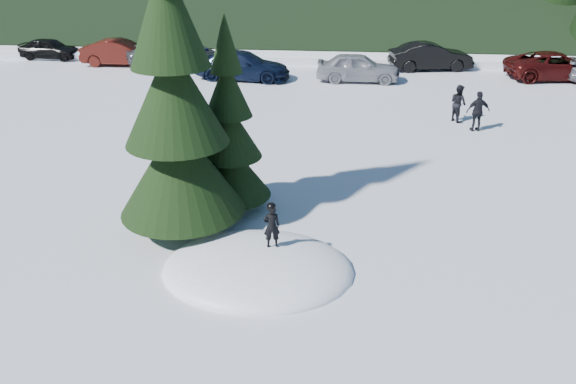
# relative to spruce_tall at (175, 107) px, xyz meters

# --- Properties ---
(ground) EXTENTS (200.00, 200.00, 0.00)m
(ground) POSITION_rel_spruce_tall_xyz_m (2.20, -1.80, -3.32)
(ground) COLOR white
(ground) RESTS_ON ground
(snow_mound) EXTENTS (4.48, 3.52, 0.96)m
(snow_mound) POSITION_rel_spruce_tall_xyz_m (2.20, -1.80, -3.32)
(snow_mound) COLOR white
(snow_mound) RESTS_ON ground
(spruce_tall) EXTENTS (3.20, 3.20, 8.60)m
(spruce_tall) POSITION_rel_spruce_tall_xyz_m (0.00, 0.00, 0.00)
(spruce_tall) COLOR #312010
(spruce_tall) RESTS_ON ground
(spruce_short) EXTENTS (2.20, 2.20, 5.37)m
(spruce_short) POSITION_rel_spruce_tall_xyz_m (1.00, 1.40, -1.22)
(spruce_short) COLOR #312010
(spruce_short) RESTS_ON ground
(child_skier) EXTENTS (0.43, 0.33, 1.05)m
(child_skier) POSITION_rel_spruce_tall_xyz_m (2.50, -1.49, -2.31)
(child_skier) COLOR black
(child_skier) RESTS_ON snow_mound
(adult_0) EXTENTS (0.86, 0.93, 1.52)m
(adult_0) POSITION_rel_spruce_tall_xyz_m (8.75, 10.26, -2.56)
(adult_0) COLOR black
(adult_0) RESTS_ON ground
(adult_1) EXTENTS (0.98, 0.54, 1.58)m
(adult_1) POSITION_rel_spruce_tall_xyz_m (9.29, 9.03, -2.53)
(adult_1) COLOR black
(adult_1) RESTS_ON ground
(car_0) EXTENTS (3.85, 1.78, 1.28)m
(car_0) POSITION_rel_spruce_tall_xyz_m (-14.03, 20.64, -2.68)
(car_0) COLOR black
(car_0) RESTS_ON ground
(car_1) EXTENTS (4.53, 1.66, 1.48)m
(car_1) POSITION_rel_spruce_tall_xyz_m (-9.00, 19.34, -2.58)
(car_1) COLOR #3F110B
(car_1) RESTS_ON ground
(car_2) EXTENTS (5.81, 4.42, 1.47)m
(car_2) POSITION_rel_spruce_tall_xyz_m (-6.06, 19.73, -2.59)
(car_2) COLOR #414348
(car_2) RESTS_ON ground
(car_3) EXTENTS (5.22, 2.59, 1.46)m
(car_3) POSITION_rel_spruce_tall_xyz_m (-1.32, 16.62, -2.59)
(car_3) COLOR black
(car_3) RESTS_ON ground
(car_4) EXTENTS (4.32, 1.76, 1.47)m
(car_4) POSITION_rel_spruce_tall_xyz_m (4.76, 16.74, -2.59)
(car_4) COLOR gray
(car_4) RESTS_ON ground
(car_5) EXTENTS (4.80, 2.39, 1.51)m
(car_5) POSITION_rel_spruce_tall_xyz_m (8.88, 19.89, -2.56)
(car_5) COLOR black
(car_5) RESTS_ON ground
(car_6) EXTENTS (5.40, 2.99, 1.43)m
(car_6) POSITION_rel_spruce_tall_xyz_m (15.20, 18.24, -2.60)
(car_6) COLOR #370B0A
(car_6) RESTS_ON ground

